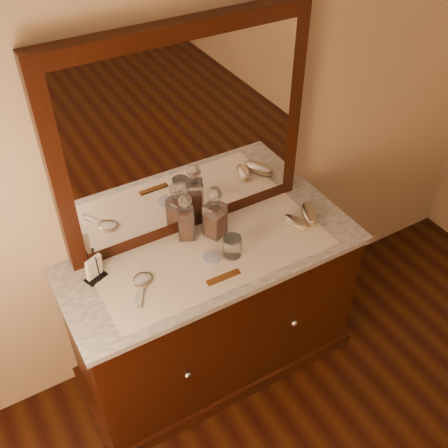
{
  "coord_description": "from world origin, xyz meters",
  "views": [
    {
      "loc": [
        -0.85,
        0.38,
        2.57
      ],
      "look_at": [
        0.0,
        1.85,
        1.1
      ],
      "focal_mm": 42.62,
      "sensor_mm": 36.0,
      "label": 1
    }
  ],
  "objects_px": {
    "pin_dish": "(211,258)",
    "brush_near": "(295,223)",
    "comb": "(224,277)",
    "dresser_cabinet": "(214,313)",
    "brush_far": "(309,214)",
    "mirror_frame": "(184,136)",
    "decanter_left": "(186,221)",
    "napkin_rack": "(94,269)",
    "hand_mirror_outer": "(142,283)",
    "decanter_right": "(215,217)",
    "hand_mirror_inner": "(144,282)"
  },
  "relations": [
    {
      "from": "hand_mirror_outer",
      "to": "hand_mirror_inner",
      "type": "relative_size",
      "value": 1.23
    },
    {
      "from": "dresser_cabinet",
      "to": "decanter_left",
      "type": "height_order",
      "value": "decanter_left"
    },
    {
      "from": "pin_dish",
      "to": "brush_near",
      "type": "relative_size",
      "value": 0.53
    },
    {
      "from": "pin_dish",
      "to": "brush_near",
      "type": "bearing_deg",
      "value": -0.42
    },
    {
      "from": "dresser_cabinet",
      "to": "brush_far",
      "type": "relative_size",
      "value": 7.36
    },
    {
      "from": "pin_dish",
      "to": "decanter_left",
      "type": "xyz_separation_m",
      "value": [
        -0.03,
        0.19,
        0.09
      ]
    },
    {
      "from": "hand_mirror_outer",
      "to": "brush_near",
      "type": "bearing_deg",
      "value": -1.24
    },
    {
      "from": "napkin_rack",
      "to": "hand_mirror_inner",
      "type": "xyz_separation_m",
      "value": [
        0.17,
        -0.14,
        -0.05
      ]
    },
    {
      "from": "decanter_left",
      "to": "hand_mirror_inner",
      "type": "distance_m",
      "value": 0.36
    },
    {
      "from": "decanter_right",
      "to": "hand_mirror_outer",
      "type": "height_order",
      "value": "decanter_right"
    },
    {
      "from": "brush_far",
      "to": "napkin_rack",
      "type": "bearing_deg",
      "value": 172.46
    },
    {
      "from": "comb",
      "to": "hand_mirror_outer",
      "type": "bearing_deg",
      "value": 157.33
    },
    {
      "from": "pin_dish",
      "to": "brush_far",
      "type": "relative_size",
      "value": 0.43
    },
    {
      "from": "comb",
      "to": "napkin_rack",
      "type": "distance_m",
      "value": 0.57
    },
    {
      "from": "comb",
      "to": "decanter_left",
      "type": "bearing_deg",
      "value": 93.81
    },
    {
      "from": "pin_dish",
      "to": "decanter_left",
      "type": "distance_m",
      "value": 0.22
    },
    {
      "from": "brush_far",
      "to": "decanter_left",
      "type": "bearing_deg",
      "value": 163.09
    },
    {
      "from": "dresser_cabinet",
      "to": "comb",
      "type": "bearing_deg",
      "value": -104.03
    },
    {
      "from": "napkin_rack",
      "to": "dresser_cabinet",
      "type": "bearing_deg",
      "value": -12.51
    },
    {
      "from": "dresser_cabinet",
      "to": "comb",
      "type": "distance_m",
      "value": 0.48
    },
    {
      "from": "mirror_frame",
      "to": "decanter_right",
      "type": "bearing_deg",
      "value": -64.37
    },
    {
      "from": "decanter_left",
      "to": "hand_mirror_outer",
      "type": "bearing_deg",
      "value": -150.07
    },
    {
      "from": "pin_dish",
      "to": "napkin_rack",
      "type": "height_order",
      "value": "napkin_rack"
    },
    {
      "from": "comb",
      "to": "hand_mirror_outer",
      "type": "height_order",
      "value": "hand_mirror_outer"
    },
    {
      "from": "mirror_frame",
      "to": "hand_mirror_outer",
      "type": "bearing_deg",
      "value": -144.12
    },
    {
      "from": "dresser_cabinet",
      "to": "mirror_frame",
      "type": "relative_size",
      "value": 1.17
    },
    {
      "from": "dresser_cabinet",
      "to": "hand_mirror_inner",
      "type": "distance_m",
      "value": 0.58
    },
    {
      "from": "hand_mirror_outer",
      "to": "comb",
      "type": "bearing_deg",
      "value": -23.78
    },
    {
      "from": "pin_dish",
      "to": "comb",
      "type": "distance_m",
      "value": 0.13
    },
    {
      "from": "pin_dish",
      "to": "hand_mirror_inner",
      "type": "xyz_separation_m",
      "value": [
        -0.33,
        0.02,
        0.0
      ]
    },
    {
      "from": "comb",
      "to": "decanter_left",
      "type": "distance_m",
      "value": 0.34
    },
    {
      "from": "napkin_rack",
      "to": "hand_mirror_inner",
      "type": "height_order",
      "value": "napkin_rack"
    },
    {
      "from": "mirror_frame",
      "to": "brush_far",
      "type": "relative_size",
      "value": 6.31
    },
    {
      "from": "dresser_cabinet",
      "to": "hand_mirror_outer",
      "type": "distance_m",
      "value": 0.59
    },
    {
      "from": "decanter_right",
      "to": "comb",
      "type": "bearing_deg",
      "value": -112.17
    },
    {
      "from": "hand_mirror_inner",
      "to": "decanter_right",
      "type": "bearing_deg",
      "value": 16.0
    },
    {
      "from": "brush_far",
      "to": "hand_mirror_inner",
      "type": "distance_m",
      "value": 0.9
    },
    {
      "from": "dresser_cabinet",
      "to": "pin_dish",
      "type": "bearing_deg",
      "value": -130.93
    },
    {
      "from": "napkin_rack",
      "to": "comb",
      "type": "bearing_deg",
      "value": -30.38
    },
    {
      "from": "comb",
      "to": "brush_near",
      "type": "bearing_deg",
      "value": 15.92
    },
    {
      "from": "comb",
      "to": "napkin_rack",
      "type": "relative_size",
      "value": 1.11
    },
    {
      "from": "pin_dish",
      "to": "brush_near",
      "type": "height_order",
      "value": "brush_near"
    },
    {
      "from": "mirror_frame",
      "to": "decanter_left",
      "type": "bearing_deg",
      "value": -123.19
    },
    {
      "from": "decanter_left",
      "to": "hand_mirror_inner",
      "type": "relative_size",
      "value": 1.51
    },
    {
      "from": "comb",
      "to": "decanter_right",
      "type": "bearing_deg",
      "value": 68.94
    },
    {
      "from": "brush_far",
      "to": "hand_mirror_outer",
      "type": "distance_m",
      "value": 0.91
    },
    {
      "from": "pin_dish",
      "to": "decanter_right",
      "type": "xyz_separation_m",
      "value": [
        0.1,
        0.14,
        0.1
      ]
    },
    {
      "from": "brush_near",
      "to": "mirror_frame",
      "type": "bearing_deg",
      "value": 146.98
    },
    {
      "from": "napkin_rack",
      "to": "hand_mirror_outer",
      "type": "distance_m",
      "value": 0.22
    },
    {
      "from": "brush_near",
      "to": "brush_far",
      "type": "xyz_separation_m",
      "value": [
        0.1,
        0.02,
        0.0
      ]
    }
  ]
}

